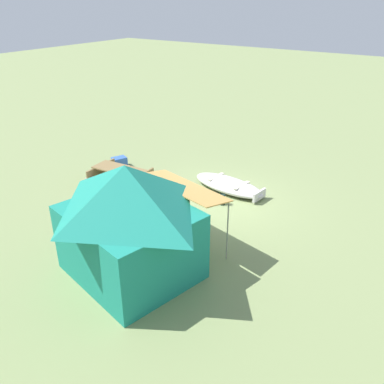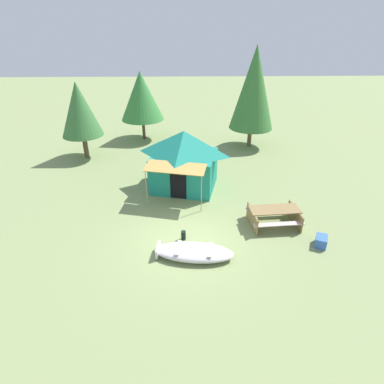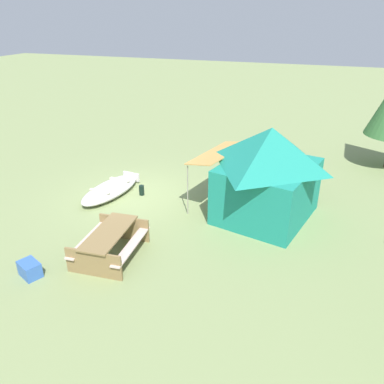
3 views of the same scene
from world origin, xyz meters
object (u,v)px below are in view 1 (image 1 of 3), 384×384
at_px(cooler_box, 119,162).
at_px(canvas_cabin_tent, 129,220).
at_px(beached_rowboat, 229,185).
at_px(fuel_can, 223,200).
at_px(picnic_table, 121,176).

bearing_deg(cooler_box, canvas_cabin_tent, 135.78).
height_order(beached_rowboat, cooler_box, beached_rowboat).
relative_size(cooler_box, fuel_can, 1.54).
bearing_deg(beached_rowboat, picnic_table, 30.59).
relative_size(beached_rowboat, picnic_table, 1.39).
bearing_deg(picnic_table, cooler_box, -45.07).
bearing_deg(fuel_can, cooler_box, -5.79).
bearing_deg(canvas_cabin_tent, fuel_can, -90.78).
distance_m(picnic_table, cooler_box, 2.04).
xyz_separation_m(canvas_cabin_tent, picnic_table, (3.61, -3.47, -1.02)).
bearing_deg(canvas_cabin_tent, cooler_box, -44.22).
xyz_separation_m(cooler_box, fuel_can, (-5.09, 0.52, -0.01)).
relative_size(canvas_cabin_tent, picnic_table, 1.97).
relative_size(beached_rowboat, fuel_can, 8.07).
relative_size(canvas_cabin_tent, cooler_box, 7.43).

